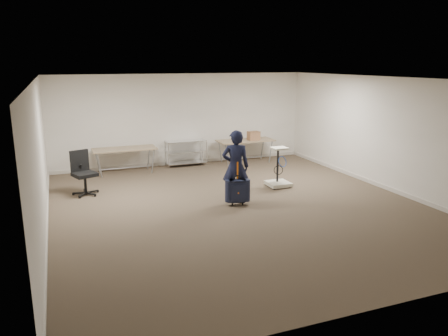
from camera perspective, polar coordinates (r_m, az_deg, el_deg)
name	(u,v)px	position (r m, az deg, el deg)	size (l,w,h in m)	color
ground	(239,206)	(9.82, 1.93, -5.00)	(9.00, 9.00, 0.00)	#4B3E2D
room_shell	(217,188)	(11.03, -0.87, -2.61)	(8.00, 9.00, 9.00)	silver
folding_table_left	(125,150)	(12.86, -12.87, 2.30)	(1.80, 0.75, 0.73)	#8E7A57
folding_table_right	(246,142)	(13.90, 2.83, 3.47)	(1.80, 0.75, 0.73)	#8E7A57
wire_shelf	(186,152)	(13.54, -5.00, 2.13)	(1.22, 0.47, 0.80)	silver
person	(236,167)	(9.86, 1.52, 0.16)	(0.61, 0.40, 1.68)	black
suitcase	(238,191)	(9.78, 1.78, -2.98)	(0.40, 0.29, 1.00)	black
office_chair	(84,181)	(11.11, -17.77, -1.68)	(0.65, 0.66, 1.07)	black
equipment_cart	(278,176)	(11.37, 7.12, -1.06)	(0.56, 0.56, 1.03)	beige
cardboard_box	(254,136)	(13.90, 3.89, 4.24)	(0.36, 0.27, 0.27)	#946C45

